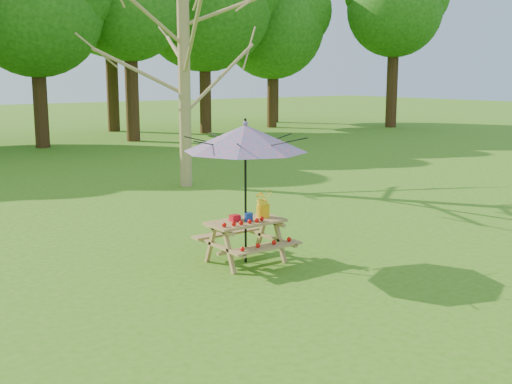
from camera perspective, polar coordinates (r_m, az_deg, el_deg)
picnic_table at (r=10.03m, az=-0.92°, el=-4.47°), size 1.20×1.32×0.67m
patio_umbrella at (r=9.74m, az=-0.95°, el=4.79°), size 2.00×2.00×2.25m
produce_bins at (r=9.93m, az=-1.34°, el=-2.27°), size 0.31×0.34×0.13m
tomatoes_row at (r=9.71m, az=-1.04°, el=-2.67°), size 0.77×0.13×0.07m
flower_bucket at (r=10.14m, az=0.63°, el=-0.89°), size 0.33×0.30×0.46m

